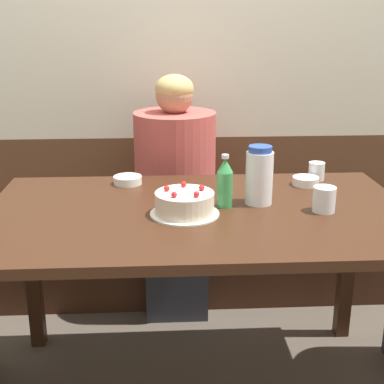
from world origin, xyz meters
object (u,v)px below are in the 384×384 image
(birthday_cake, at_px, (185,204))
(person_grey_tee, at_px, (175,198))
(glass_tumbler_short, at_px, (324,199))
(water_pitcher, at_px, (259,176))
(glass_water_tall, at_px, (316,171))
(soju_bottle, at_px, (225,182))
(bowl_rice_small, at_px, (306,181))
(bench_seat, at_px, (188,256))
(bowl_soup_white, at_px, (128,180))

(birthday_cake, height_order, person_grey_tee, person_grey_tee)
(birthday_cake, relative_size, glass_tumbler_short, 2.69)
(birthday_cake, height_order, water_pitcher, water_pitcher)
(glass_water_tall, bearing_deg, soju_bottle, -143.57)
(water_pitcher, distance_m, bowl_rice_small, 0.32)
(birthday_cake, bearing_deg, bench_seat, 86.65)
(bench_seat, xyz_separation_m, bowl_soup_white, (-0.27, -0.50, 0.57))
(glass_water_tall, bearing_deg, bench_seat, 136.44)
(bowl_soup_white, bearing_deg, glass_water_tall, 1.07)
(water_pitcher, xyz_separation_m, bowl_soup_white, (-0.49, 0.27, -0.09))
(bowl_rice_small, bearing_deg, glass_tumbler_short, -93.30)
(bench_seat, distance_m, birthday_cake, 1.06)
(birthday_cake, bearing_deg, bowl_rice_small, 31.86)
(bowl_soup_white, relative_size, glass_water_tall, 1.54)
(bowl_soup_white, xyz_separation_m, person_grey_tee, (0.20, 0.37, -0.21))
(water_pitcher, relative_size, bowl_soup_white, 1.86)
(bench_seat, bearing_deg, water_pitcher, -73.97)
(bowl_rice_small, relative_size, glass_tumbler_short, 1.19)
(birthday_cake, relative_size, bowl_rice_small, 2.26)
(water_pitcher, height_order, glass_tumbler_short, water_pitcher)
(birthday_cake, height_order, glass_water_tall, birthday_cake)
(soju_bottle, relative_size, person_grey_tee, 0.16)
(water_pitcher, relative_size, person_grey_tee, 0.18)
(bowl_soup_white, bearing_deg, glass_tumbler_short, -27.63)
(bench_seat, height_order, person_grey_tee, person_grey_tee)
(person_grey_tee, bearing_deg, glass_water_tall, 58.14)
(person_grey_tee, bearing_deg, bench_seat, 153.74)
(bench_seat, relative_size, birthday_cake, 11.51)
(bowl_soup_white, distance_m, glass_tumbler_short, 0.79)
(birthday_cake, bearing_deg, glass_water_tall, 34.21)
(soju_bottle, xyz_separation_m, person_grey_tee, (-0.16, 0.67, -0.28))
(water_pitcher, xyz_separation_m, person_grey_tee, (-0.29, 0.64, -0.30))
(soju_bottle, xyz_separation_m, bowl_rice_small, (0.36, 0.24, -0.07))
(birthday_cake, xyz_separation_m, person_grey_tee, (-0.01, 0.74, -0.23))
(soju_bottle, height_order, glass_tumbler_short, soju_bottle)
(birthday_cake, distance_m, glass_tumbler_short, 0.48)
(bench_seat, relative_size, glass_tumbler_short, 30.94)
(soju_bottle, bearing_deg, glass_tumbler_short, -11.85)
(glass_water_tall, distance_m, person_grey_tee, 0.72)
(birthday_cake, height_order, bowl_soup_white, birthday_cake)
(bowl_soup_white, height_order, glass_water_tall, glass_water_tall)
(bowl_rice_small, height_order, glass_tumbler_short, glass_tumbler_short)
(birthday_cake, relative_size, water_pitcher, 1.12)
(birthday_cake, relative_size, bowl_soup_white, 2.08)
(bench_seat, relative_size, bowl_rice_small, 26.01)
(glass_tumbler_short, bearing_deg, water_pitcher, 154.97)
(bench_seat, height_order, glass_tumbler_short, glass_tumbler_short)
(bowl_rice_small, bearing_deg, person_grey_tee, 140.01)
(person_grey_tee, bearing_deg, glass_tumbler_short, 33.88)
(bowl_soup_white, xyz_separation_m, bowl_rice_small, (0.72, -0.06, 0.00))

